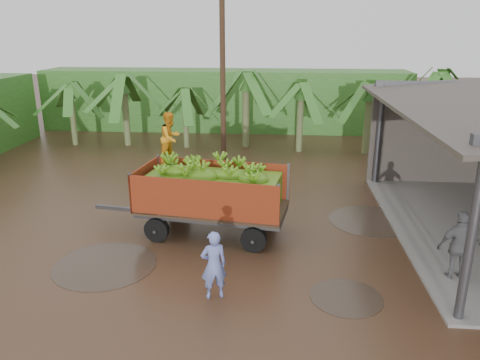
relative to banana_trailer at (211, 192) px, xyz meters
name	(u,v)px	position (x,y,z in m)	size (l,w,h in m)	color
ground	(231,239)	(0.62, -0.37, -1.34)	(100.00, 100.00, 0.00)	black
hedge_north	(224,100)	(-1.38, 15.63, 0.46)	(22.00, 3.00, 3.60)	#2D661E
banana_trailer	(211,192)	(0.00, 0.00, 0.00)	(6.22, 2.77, 3.63)	#BF3A1B
man_blue	(214,265)	(0.54, -3.57, -0.51)	(0.61, 0.40, 1.67)	#6F7FCA
man_grey	(460,246)	(6.45, -2.31, -0.42)	(1.08, 0.45, 1.85)	slate
utility_pole	(223,77)	(-0.54, 7.86, 2.60)	(1.20, 0.24, 7.78)	#47301E
banana_plants	(154,128)	(-3.48, 6.80, 0.49)	(24.74, 20.47, 4.19)	#2D661E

